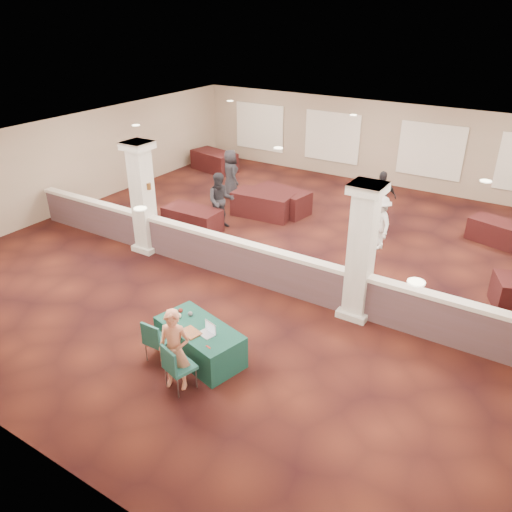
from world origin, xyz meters
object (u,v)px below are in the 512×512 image
Objects in this scene: far_table_back_left at (214,161)px; attendee_a at (221,201)px; far_table_back_center at (281,201)px; attendee_d at (230,174)px; far_table_back_right at (499,233)px; conf_chair_side at (156,338)px; conf_chair_main at (176,365)px; attendee_b at (380,222)px; far_table_front_center at (263,204)px; attendee_c at (380,197)px; woman at (175,350)px; far_table_front_left at (193,219)px; near_table at (200,342)px.

attendee_a is at bearing -51.46° from far_table_back_left.
far_table_back_center is 2.40m from attendee_d.
conf_chair_side is at bearing -116.74° from far_table_back_right.
far_table_back_left is (-7.65, 11.51, -0.17)m from conf_chair_main.
far_table_back_center is 3.99m from attendee_b.
attendee_c is at bearing 24.63° from far_table_front_center.
woman is (0.82, -0.35, 0.28)m from conf_chair_side.
far_table_front_center is at bearing 60.81° from far_table_front_left.
attendee_d is at bearing 136.07° from conf_chair_main.
far_table_back_center is at bearing 122.33° from near_table.
near_table is at bearing -122.35° from attendee_c.
far_table_back_left is at bearing -9.60° from attendee_d.
conf_chair_side is at bearing 170.96° from conf_chair_main.
conf_chair_side is 10.86m from far_table_back_right.
far_table_back_right is at bearing 26.37° from far_table_front_left.
attendee_a reaches higher than conf_chair_main.
attendee_d is at bearing 154.40° from far_table_front_center.
far_table_back_center is at bearing -169.49° from far_table_back_right.
conf_chair_side is 0.52× the size of attendee_a.
attendee_d is at bearing 158.22° from attendee_c.
conf_chair_side is at bearing -57.57° from far_table_front_left.
far_table_back_center is at bearing 102.03° from conf_chair_side.
woman is 9.74m from attendee_c.
attendee_b is (-2.97, -2.25, 0.46)m from far_table_back_right.
conf_chair_main is at bearing -62.43° from near_table.
far_table_back_right is (8.40, 4.17, -0.03)m from far_table_front_left.
near_table is 1.99× the size of conf_chair_side.
far_table_back_right is (4.07, 10.05, -0.49)m from woman.
conf_chair_main is at bearing -111.56° from far_table_back_right.
attendee_a reaches higher than attendee_c.
conf_chair_side is 8.10m from far_table_front_center.
attendee_c is (0.42, 9.73, 0.03)m from woman.
conf_chair_main is 0.55× the size of attendee_d.
woman is 7.88m from attendee_b.
near_table is 8.26m from far_table_back_center.
near_table is at bearing 41.55° from conf_chair_side.
far_table_front_center is 1.13× the size of attendee_d.
conf_chair_side is at bearing 137.65° from woman.
conf_chair_main is at bearing -120.54° from attendee_c.
far_table_front_left is at bearing -119.19° from far_table_front_center.
far_table_front_left is 9.38m from far_table_back_right.
far_table_front_left is at bearing -171.89° from attendee_a.
far_table_back_right is (11.65, -1.38, -0.07)m from far_table_back_left.
attendee_a is (-7.79, -3.47, 0.56)m from far_table_back_right.
far_table_back_right is 8.54m from attendee_a.
woman is at bearing -65.11° from near_table.
woman is 0.92× the size of attendee_a.
attendee_d reaches higher than far_table_back_right.
attendee_a is 1.02× the size of attendee_d.
attendee_a is at bearing 48.60° from far_table_front_left.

